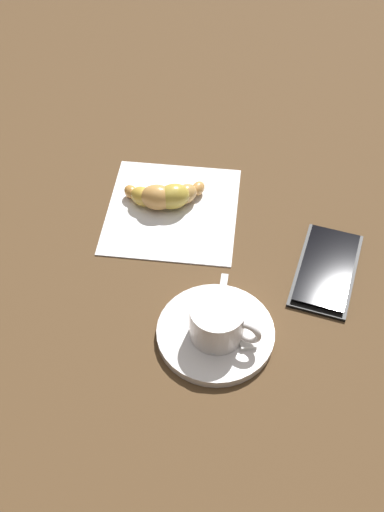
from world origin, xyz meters
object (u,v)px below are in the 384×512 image
(espresso_cup, at_px, (218,322))
(sugar_packet, at_px, (243,325))
(teaspoon, at_px, (217,326))
(cell_phone, at_px, (327,269))
(saucer, at_px, (215,333))
(croissant, at_px, (165,196))
(napkin, at_px, (172,210))

(espresso_cup, xyz_separation_m, sugar_packet, (-0.01, 0.03, -0.02))
(teaspoon, bearing_deg, cell_phone, 124.02)
(saucer, distance_m, espresso_cup, 0.03)
(teaspoon, distance_m, cell_phone, 0.18)
(sugar_packet, height_order, cell_phone, sugar_packet)
(espresso_cup, xyz_separation_m, croissant, (-0.23, -0.07, -0.01))
(teaspoon, relative_size, sugar_packet, 1.76)
(sugar_packet, height_order, napkin, sugar_packet)
(napkin, distance_m, cell_phone, 0.24)
(sugar_packet, bearing_deg, espresso_cup, 100.88)
(teaspoon, bearing_deg, espresso_cup, 4.19)
(teaspoon, distance_m, croissant, 0.23)
(saucer, distance_m, croissant, 0.24)
(teaspoon, bearing_deg, saucer, -26.08)
(sugar_packet, bearing_deg, croissant, 17.01)
(espresso_cup, distance_m, cell_phone, 0.18)
(croissant, bearing_deg, napkin, 45.91)
(cell_phone, bearing_deg, saucer, -55.28)
(teaspoon, distance_m, sugar_packet, 0.03)
(espresso_cup, xyz_separation_m, teaspoon, (-0.01, -0.00, -0.02))
(teaspoon, bearing_deg, croissant, -162.42)
(teaspoon, relative_size, cell_phone, 0.76)
(teaspoon, xyz_separation_m, cell_phone, (-0.10, 0.15, -0.01))
(espresso_cup, distance_m, sugar_packet, 0.04)
(saucer, xyz_separation_m, croissant, (-0.22, -0.07, 0.02))
(croissant, bearing_deg, saucer, 16.83)
(napkin, height_order, cell_phone, cell_phone)
(cell_phone, bearing_deg, teaspoon, -55.98)
(espresso_cup, relative_size, sugar_packet, 1.21)
(teaspoon, bearing_deg, sugar_packet, 95.24)
(sugar_packet, distance_m, cell_phone, 0.15)
(napkin, relative_size, croissant, 1.54)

